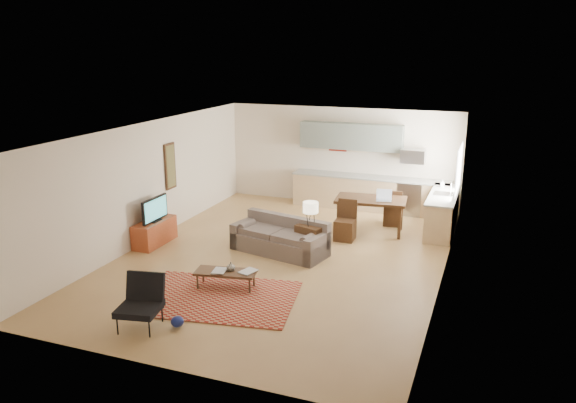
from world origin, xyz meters
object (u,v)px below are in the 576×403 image
at_px(armchair, 139,304).
at_px(console_table, 310,240).
at_px(coffee_table, 226,280).
at_px(sofa, 280,236).
at_px(dining_table, 370,215).
at_px(tv_credenza, 155,232).

xyz_separation_m(armchair, console_table, (1.50, 3.98, -0.08)).
relative_size(coffee_table, armchair, 1.35).
bearing_deg(sofa, dining_table, 66.40).
xyz_separation_m(tv_credenza, console_table, (3.49, 0.56, 0.06)).
bearing_deg(sofa, tv_credenza, -157.82).
height_order(coffee_table, tv_credenza, tv_credenza).
relative_size(armchair, tv_credenza, 0.71).
xyz_separation_m(sofa, coffee_table, (-0.25, -2.06, -0.21)).
bearing_deg(console_table, dining_table, 85.98).
relative_size(tv_credenza, console_table, 1.78).
distance_m(armchair, dining_table, 6.40).
height_order(armchair, tv_credenza, armchair).
distance_m(sofa, dining_table, 2.56).
bearing_deg(armchair, console_table, 58.13).
relative_size(sofa, dining_table, 1.32).
height_order(sofa, armchair, armchair).
height_order(coffee_table, armchair, armchair).
distance_m(tv_credenza, console_table, 3.54).
bearing_deg(armchair, tv_credenza, 108.97).
relative_size(tv_credenza, dining_table, 0.72).
distance_m(coffee_table, armchair, 1.94).
relative_size(sofa, coffee_table, 1.93).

